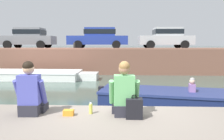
# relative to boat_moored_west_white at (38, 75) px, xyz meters

# --- Properties ---
(ground_plane) EXTENTS (400.00, 400.00, 0.00)m
(ground_plane) POSITION_rel_boat_moored_west_white_xyz_m (4.86, -3.30, -0.24)
(ground_plane) COLOR #42564C
(far_quay_wall) EXTENTS (60.00, 6.00, 1.74)m
(far_quay_wall) POSITION_rel_boat_moored_west_white_xyz_m (4.86, 4.83, 0.63)
(far_quay_wall) COLOR brown
(far_quay_wall) RESTS_ON ground
(far_wall_coping) EXTENTS (60.00, 0.24, 0.08)m
(far_wall_coping) POSITION_rel_boat_moored_west_white_xyz_m (4.86, 1.95, 1.54)
(far_wall_coping) COLOR #925F4C
(far_wall_coping) RESTS_ON far_quay_wall
(boat_moored_west_white) EXTENTS (6.73, 2.14, 0.49)m
(boat_moored_west_white) POSITION_rel_boat_moored_west_white_xyz_m (0.00, 0.00, 0.00)
(boat_moored_west_white) COLOR white
(boat_moored_west_white) RESTS_ON ground
(motorboat_passing) EXTENTS (5.95, 2.47, 0.97)m
(motorboat_passing) POSITION_rel_boat_moored_west_white_xyz_m (6.94, -5.25, 0.00)
(motorboat_passing) COLOR navy
(motorboat_passing) RESTS_ON ground
(car_leftmost_grey) EXTENTS (3.94, 2.12, 1.54)m
(car_leftmost_grey) POSITION_rel_boat_moored_west_white_xyz_m (-1.98, 3.69, 2.34)
(car_leftmost_grey) COLOR slate
(car_leftmost_grey) RESTS_ON far_quay_wall
(car_left_inner_blue) EXTENTS (4.47, 2.15, 1.54)m
(car_left_inner_blue) POSITION_rel_boat_moored_west_white_xyz_m (3.32, 3.69, 2.34)
(car_left_inner_blue) COLOR #233893
(car_left_inner_blue) RESTS_ON far_quay_wall
(car_centre_silver) EXTENTS (3.89, 1.97, 1.54)m
(car_centre_silver) POSITION_rel_boat_moored_west_white_xyz_m (8.31, 3.69, 2.34)
(car_centre_silver) COLOR #B7BABC
(car_centre_silver) RESTS_ON far_quay_wall
(mooring_bollard_mid) EXTENTS (0.15, 0.15, 0.45)m
(mooring_bollard_mid) POSITION_rel_boat_moored_west_white_xyz_m (1.81, 2.08, 1.74)
(mooring_bollard_mid) COLOR #2D2B28
(mooring_bollard_mid) RESTS_ON far_quay_wall
(person_seated_left) EXTENTS (0.54, 0.54, 0.96)m
(person_seated_left) POSITION_rel_boat_moored_west_white_xyz_m (3.38, -9.01, 0.98)
(person_seated_left) COLOR #282833
(person_seated_left) RESTS_ON near_quay
(person_seated_right) EXTENTS (0.53, 0.53, 0.96)m
(person_seated_right) POSITION_rel_boat_moored_west_white_xyz_m (5.05, -8.98, 0.98)
(person_seated_right) COLOR #282833
(person_seated_right) RESTS_ON near_quay
(bottle_drink) EXTENTS (0.06, 0.06, 0.20)m
(bottle_drink) POSITION_rel_boat_moored_west_white_xyz_m (4.45, -8.95, 0.70)
(bottle_drink) COLOR #CCC64C
(bottle_drink) RESTS_ON near_quay
(backpack_on_ledge) EXTENTS (0.28, 0.24, 0.41)m
(backpack_on_ledge) POSITION_rel_boat_moored_west_white_xyz_m (5.22, -9.14, 0.78)
(backpack_on_ledge) COLOR black
(backpack_on_ledge) RESTS_ON near_quay
(snack_bag) EXTENTS (0.18, 0.12, 0.10)m
(snack_bag) POSITION_rel_boat_moored_west_white_xyz_m (4.07, -9.06, 0.66)
(snack_bag) COLOR orange
(snack_bag) RESTS_ON near_quay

